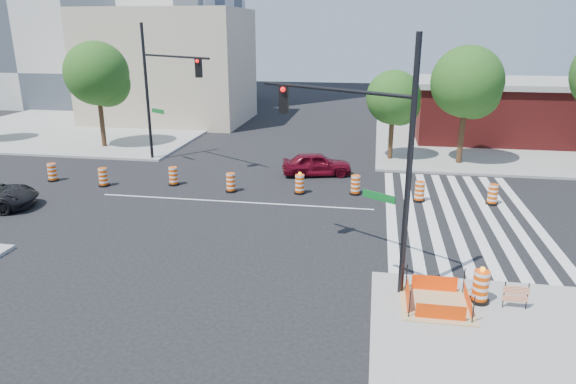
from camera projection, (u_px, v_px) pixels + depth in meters
name	position (u px, v px, depth m)	size (l,w,h in m)	color
ground	(234.00, 202.00, 25.82)	(120.00, 120.00, 0.00)	black
sidewalk_ne	(520.00, 140.00, 39.82)	(22.00, 22.00, 0.15)	gray
sidewalk_nw	(92.00, 125.00, 45.58)	(22.00, 22.00, 0.15)	gray
crosswalk_east	(459.00, 214.00, 24.07)	(6.75, 13.50, 0.01)	silver
lane_centerline	(233.00, 202.00, 25.82)	(14.00, 0.12, 0.01)	silver
excavation_pit	(437.00, 303.00, 15.87)	(2.20, 2.20, 0.90)	tan
brick_storefront	(524.00, 111.00, 39.13)	(16.50, 8.50, 4.60)	maroon
beige_midrise	(169.00, 66.00, 46.87)	(14.00, 10.00, 10.00)	#BBAA8F
red_coupe	(317.00, 164.00, 30.26)	(1.63, 4.06, 1.38)	#5A0716
signal_pole_se	(364.00, 139.00, 16.35)	(5.24, 3.44, 8.11)	black
signal_pole_nw	(162.00, 82.00, 31.28)	(5.50, 3.62, 8.52)	black
pit_drum	(480.00, 287.00, 15.95)	(0.61, 0.61, 1.21)	black
barricade	(516.00, 294.00, 15.58)	(0.76, 0.04, 0.89)	#EB4C04
tree_north_b	(98.00, 77.00, 35.89)	(4.44, 4.44, 7.54)	#382314
tree_north_c	(394.00, 101.00, 32.70)	(3.48, 3.45, 5.86)	#382314
tree_north_d	(467.00, 86.00, 31.33)	(4.36, 4.36, 7.41)	#382314
median_drum_0	(52.00, 173.00, 29.19)	(0.60, 0.60, 1.02)	black
median_drum_1	(103.00, 178.00, 28.25)	(0.60, 0.60, 1.02)	black
median_drum_2	(173.00, 177.00, 28.44)	(0.60, 0.60, 1.02)	black
median_drum_3	(231.00, 183.00, 27.27)	(0.60, 0.60, 1.02)	black
median_drum_4	(300.00, 185.00, 26.97)	(0.60, 0.60, 1.18)	black
median_drum_5	(355.00, 186.00, 26.84)	(0.60, 0.60, 1.02)	black
median_drum_6	(420.00, 192.00, 25.76)	(0.60, 0.60, 1.02)	black
median_drum_7	(493.00, 195.00, 25.31)	(0.60, 0.60, 1.02)	black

